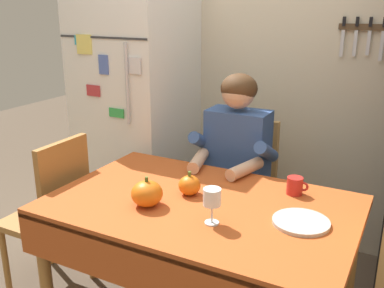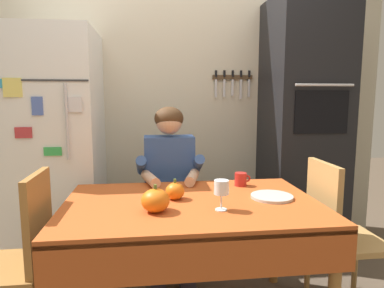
{
  "view_description": "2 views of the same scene",
  "coord_description": "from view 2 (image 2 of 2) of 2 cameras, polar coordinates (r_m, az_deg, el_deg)",
  "views": [
    {
      "loc": [
        0.83,
        -1.56,
        1.62
      ],
      "look_at": [
        -0.14,
        0.26,
        0.96
      ],
      "focal_mm": 41.13,
      "sensor_mm": 36.0,
      "label": 1
    },
    {
      "loc": [
        -0.22,
        -1.71,
        1.32
      ],
      "look_at": [
        0.02,
        0.28,
        1.04
      ],
      "focal_mm": 31.81,
      "sensor_mm": 36.0,
      "label": 2
    }
  ],
  "objects": [
    {
      "name": "serving_tray",
      "position": [
        2.02,
        13.24,
        -8.58
      ],
      "size": [
        0.24,
        0.24,
        0.02
      ],
      "primitive_type": "cylinder",
      "color": "#B7B2A8",
      "rests_on": "dining_table"
    },
    {
      "name": "back_wall_assembly",
      "position": [
        3.07,
        -2.0,
        7.66
      ],
      "size": [
        3.7,
        0.13,
        2.6
      ],
      "color": "beige",
      "rests_on": "ground"
    },
    {
      "name": "wall_oven",
      "position": [
        3.0,
        18.05,
        2.5
      ],
      "size": [
        0.6,
        0.64,
        2.1
      ],
      "color": "black",
      "rests_on": "ground"
    },
    {
      "name": "chair_behind_person",
      "position": [
        2.7,
        -3.91,
        -9.38
      ],
      "size": [
        0.4,
        0.4,
        0.93
      ],
      "color": "tan",
      "rests_on": "ground"
    },
    {
      "name": "dining_table",
      "position": [
        1.91,
        0.03,
        -12.19
      ],
      "size": [
        1.4,
        0.9,
        0.74
      ],
      "color": "#9E6B33",
      "rests_on": "ground"
    },
    {
      "name": "wine_glass",
      "position": [
        1.74,
        4.96,
        -7.45
      ],
      "size": [
        0.08,
        0.08,
        0.16
      ],
      "color": "white",
      "rests_on": "dining_table"
    },
    {
      "name": "chair_left_side",
      "position": [
        2.05,
        -26.89,
        -16.07
      ],
      "size": [
        0.4,
        0.4,
        0.93
      ],
      "color": "#9E6B33",
      "rests_on": "ground"
    },
    {
      "name": "coffee_mug",
      "position": [
        2.24,
        8.19,
        -5.87
      ],
      "size": [
        0.1,
        0.08,
        0.09
      ],
      "color": "#B2231E",
      "rests_on": "dining_table"
    },
    {
      "name": "refrigerator",
      "position": [
        2.8,
        -22.08,
        -1.18
      ],
      "size": [
        0.68,
        0.71,
        1.8
      ],
      "color": "white",
      "rests_on": "ground"
    },
    {
      "name": "pumpkin_medium",
      "position": [
        1.93,
        -2.86,
        -7.88
      ],
      "size": [
        0.11,
        0.11,
        0.12
      ],
      "color": "orange",
      "rests_on": "dining_table"
    },
    {
      "name": "seated_person",
      "position": [
        2.46,
        -3.72,
        -5.65
      ],
      "size": [
        0.47,
        0.55,
        1.25
      ],
      "color": "#38384C",
      "rests_on": "ground"
    },
    {
      "name": "pumpkin_large",
      "position": [
        1.74,
        -6.15,
        -9.38
      ],
      "size": [
        0.14,
        0.14,
        0.14
      ],
      "color": "orange",
      "rests_on": "dining_table"
    },
    {
      "name": "chair_right_side",
      "position": [
        2.31,
        23.14,
        -13.05
      ],
      "size": [
        0.4,
        0.4,
        0.93
      ],
      "color": "tan",
      "rests_on": "ground"
    }
  ]
}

